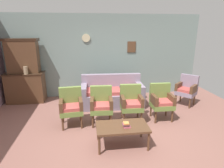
# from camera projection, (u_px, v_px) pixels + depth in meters

# --- Properties ---
(ground_plane) EXTENTS (7.68, 7.68, 0.00)m
(ground_plane) POSITION_uv_depth(u_px,v_px,m) (116.00, 133.00, 4.08)
(ground_plane) COLOR #84564C
(wall_back_with_decor) EXTENTS (6.40, 0.09, 2.70)m
(wall_back_with_decor) POSITION_uv_depth(u_px,v_px,m) (105.00, 56.00, 6.21)
(wall_back_with_decor) COLOR gray
(wall_back_with_decor) RESTS_ON ground
(side_cabinet) EXTENTS (1.16, 0.55, 0.93)m
(side_cabinet) POSITION_uv_depth(u_px,v_px,m) (26.00, 87.00, 5.79)
(side_cabinet) COLOR brown
(side_cabinet) RESTS_ON ground
(cabinet_upper_hutch) EXTENTS (0.99, 0.38, 1.03)m
(cabinet_upper_hutch) POSITION_uv_depth(u_px,v_px,m) (23.00, 56.00, 5.59)
(cabinet_upper_hutch) COLOR brown
(cabinet_upper_hutch) RESTS_ON side_cabinet
(vase_on_cabinet) EXTENTS (0.12, 0.12, 0.23)m
(vase_on_cabinet) POSITION_uv_depth(u_px,v_px,m) (26.00, 70.00, 5.47)
(vase_on_cabinet) COLOR tan
(vase_on_cabinet) RESTS_ON side_cabinet
(floral_couch) EXTENTS (1.83, 0.85, 0.90)m
(floral_couch) POSITION_uv_depth(u_px,v_px,m) (112.00, 95.00, 5.56)
(floral_couch) COLOR gray
(floral_couch) RESTS_ON ground
(armchair_row_middle) EXTENTS (0.57, 0.54, 0.90)m
(armchair_row_middle) POSITION_uv_depth(u_px,v_px,m) (71.00, 105.00, 4.33)
(armchair_row_middle) COLOR olive
(armchair_row_middle) RESTS_ON ground
(armchair_near_cabinet) EXTENTS (0.54, 0.51, 0.90)m
(armchair_near_cabinet) POSITION_uv_depth(u_px,v_px,m) (101.00, 104.00, 4.42)
(armchair_near_cabinet) COLOR olive
(armchair_near_cabinet) RESTS_ON ground
(armchair_by_doorway) EXTENTS (0.54, 0.51, 0.90)m
(armchair_by_doorway) POSITION_uv_depth(u_px,v_px,m) (131.00, 102.00, 4.55)
(armchair_by_doorway) COLOR olive
(armchair_by_doorway) RESTS_ON ground
(armchair_near_couch_end) EXTENTS (0.53, 0.50, 0.90)m
(armchair_near_couch_end) POSITION_uv_depth(u_px,v_px,m) (161.00, 100.00, 4.65)
(armchair_near_couch_end) COLOR olive
(armchair_near_couch_end) RESTS_ON ground
(wingback_chair_by_fireplace) EXTENTS (0.71, 0.71, 0.90)m
(wingback_chair_by_fireplace) POSITION_uv_depth(u_px,v_px,m) (187.00, 89.00, 5.56)
(wingback_chair_by_fireplace) COLOR gray
(wingback_chair_by_fireplace) RESTS_ON ground
(coffee_table) EXTENTS (1.00, 0.56, 0.42)m
(coffee_table) POSITION_uv_depth(u_px,v_px,m) (122.00, 128.00, 3.57)
(coffee_table) COLOR brown
(coffee_table) RESTS_ON ground
(book_stack_on_table) EXTENTS (0.15, 0.12, 0.10)m
(book_stack_on_table) POSITION_uv_depth(u_px,v_px,m) (126.00, 125.00, 3.50)
(book_stack_on_table) COLOR #D8657E
(book_stack_on_table) RESTS_ON coffee_table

